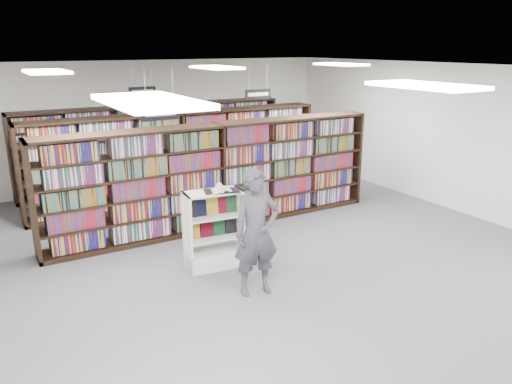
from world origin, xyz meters
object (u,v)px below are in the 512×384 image
endcap_display (213,240)px  shopper (257,233)px  open_book (221,189)px  bookshelf_row_near (219,176)px

endcap_display → shopper: size_ratio=0.69×
open_book → endcap_display: bearing=155.1°
open_book → shopper: size_ratio=0.33×
shopper → bookshelf_row_near: bearing=83.7°
endcap_display → open_book: bearing=-35.8°
endcap_display → shopper: (0.15, -1.17, 0.49)m
shopper → open_book: bearing=101.0°
endcap_display → open_book: size_ratio=2.08×
bookshelf_row_near → open_book: (-0.83, -1.79, 0.29)m
bookshelf_row_near → shopper: size_ratio=3.69×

